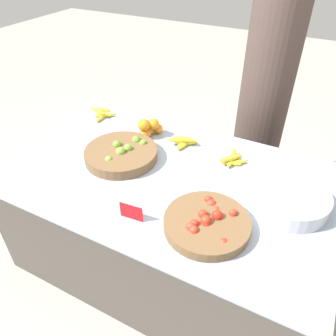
{
  "coord_description": "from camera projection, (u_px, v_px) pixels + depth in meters",
  "views": [
    {
      "loc": [
        0.66,
        -1.27,
        1.84
      ],
      "look_at": [
        0.0,
        0.0,
        0.75
      ],
      "focal_mm": 35.0,
      "sensor_mm": 36.0,
      "label": 1
    }
  ],
  "objects": [
    {
      "name": "price_sign",
      "position": [
        132.0,
        212.0,
        1.53
      ],
      "size": [
        0.12,
        0.02,
        0.08
      ],
      "rotation": [
        0.0,
        0.0,
        0.09
      ],
      "color": "red",
      "rests_on": "market_table"
    },
    {
      "name": "vendor_person",
      "position": [
        264.0,
        103.0,
        2.38
      ],
      "size": [
        0.36,
        0.36,
        1.7
      ],
      "color": "#473833",
      "rests_on": "ground_plane"
    },
    {
      "name": "ground_plane",
      "position": [
        168.0,
        255.0,
        2.25
      ],
      "size": [
        12.0,
        12.0,
        0.0
      ],
      "primitive_type": "plane",
      "color": "#ADA599"
    },
    {
      "name": "tomato_basket",
      "position": [
        207.0,
        223.0,
        1.5
      ],
      "size": [
        0.4,
        0.4,
        0.08
      ],
      "color": "brown",
      "rests_on": "market_table"
    },
    {
      "name": "lime_bowl",
      "position": [
        122.0,
        154.0,
        1.94
      ],
      "size": [
        0.43,
        0.43,
        0.09
      ],
      "color": "brown",
      "rests_on": "market_table"
    },
    {
      "name": "banana_bunch_front_left",
      "position": [
        183.0,
        142.0,
        2.05
      ],
      "size": [
        0.18,
        0.16,
        0.06
      ],
      "color": "yellow",
      "rests_on": "market_table"
    },
    {
      "name": "banana_bunch_back_center",
      "position": [
        233.0,
        159.0,
        1.91
      ],
      "size": [
        0.16,
        0.19,
        0.06
      ],
      "color": "yellow",
      "rests_on": "market_table"
    },
    {
      "name": "banana_bunch_middle_left",
      "position": [
        102.0,
        113.0,
        2.36
      ],
      "size": [
        0.2,
        0.16,
        0.06
      ],
      "color": "yellow",
      "rests_on": "market_table"
    },
    {
      "name": "metal_bowl",
      "position": [
        289.0,
        199.0,
        1.61
      ],
      "size": [
        0.38,
        0.38,
        0.09
      ],
      "color": "#B7B7BF",
      "rests_on": "market_table"
    },
    {
      "name": "market_table",
      "position": [
        168.0,
        219.0,
        2.04
      ],
      "size": [
        1.82,
        1.13,
        0.7
      ],
      "color": "#4C4742",
      "rests_on": "ground_plane"
    },
    {
      "name": "orange_pile",
      "position": [
        149.0,
        128.0,
        2.12
      ],
      "size": [
        0.12,
        0.17,
        0.14
      ],
      "color": "orange",
      "rests_on": "market_table"
    }
  ]
}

